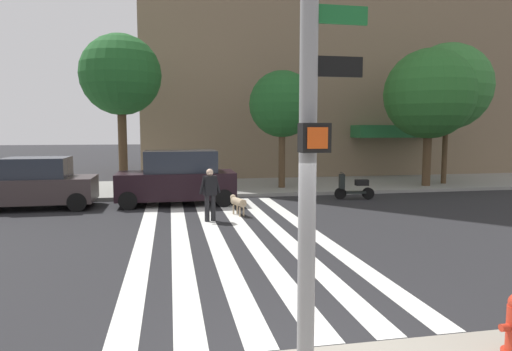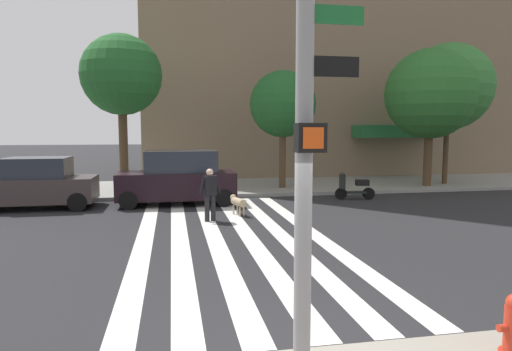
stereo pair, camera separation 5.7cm
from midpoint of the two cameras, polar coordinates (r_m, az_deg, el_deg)
name	(u,v)px [view 1 (the left image)]	position (r m, az deg, el deg)	size (l,w,h in m)	color
ground_plane	(229,236)	(12.13, -3.56, -7.65)	(160.00, 160.00, 0.00)	#232326
sidewalk_far	(203,188)	(21.59, -6.87, -1.54)	(80.00, 6.00, 0.15)	gray
crosswalk_stripes	(231,235)	(12.14, -3.37, -7.63)	(4.95, 12.71, 0.01)	silver
traffic_light_pole	(311,58)	(4.49, 6.68, 14.71)	(0.74, 0.46, 5.80)	gray
parked_car_near_curb	(34,184)	(17.93, -26.58, -1.03)	(4.30, 2.07, 1.85)	#382E2E
parked_car_behind_first	(178,178)	(17.25, -10.04, -0.35)	(4.40, 2.05, 2.05)	black
parked_scooter	(354,188)	(18.68, 12.35, -1.53)	(1.63, 0.55, 1.11)	black
street_tree_nearest	(121,76)	(20.66, -16.95, 12.08)	(3.48, 3.48, 6.80)	#4C3823
street_tree_middle	(282,104)	(20.84, 3.28, 9.03)	(3.06, 3.06, 5.40)	#4C3823
street_tree_further	(429,94)	(23.04, 21.17, 9.65)	(4.25, 4.25, 6.52)	#4C3823
street_tree_furthest	(447,87)	(24.37, 23.16, 10.33)	(4.26, 4.26, 6.92)	#4C3823
pedestrian_dog_walker	(210,192)	(13.87, -6.01, -2.08)	(0.70, 0.34, 1.64)	black
dog_on_leash	(238,202)	(14.89, -2.45, -3.39)	(0.47, 1.08, 0.65)	tan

